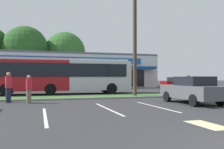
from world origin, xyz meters
TOP-DOWN VIEW (x-y plane):
  - grass_median at (0.00, 14.00)m, footprint 56.00×2.20m
  - curb_lip at (0.00, 12.78)m, footprint 56.00×0.24m
  - parking_stripe_0 at (-4.15, 6.04)m, footprint 0.12×4.80m
  - parking_stripe_1 at (-1.24, 7.42)m, footprint 0.12×4.80m
  - parking_stripe_2 at (1.37, 7.59)m, footprint 0.12×4.80m
  - parking_stripe_3 at (4.11, 7.73)m, footprint 0.12×4.80m
  - lot_arrow at (0.67, 2.73)m, footprint 0.70×1.60m
  - storefront_building at (-1.24, 35.58)m, footprint 28.75×12.51m
  - tree_mid_left at (-6.88, 42.36)m, footprint 8.03×8.03m
  - tree_mid at (0.31, 43.92)m, footprint 7.89×7.89m
  - utility_pole at (2.62, 13.80)m, footprint 3.11×2.39m
  - city_bus at (-2.47, 19.09)m, footprint 13.07×2.72m
  - car_2 at (4.05, 8.29)m, footprint 1.87×4.36m
  - car_3 at (13.72, 25.40)m, footprint 4.38×1.96m
  - pedestrian_near_bench at (6.59, 12.39)m, footprint 0.35×0.35m
  - pedestrian_by_pole at (-4.96, 11.14)m, footprint 0.33×0.33m
  - pedestrian_mid at (-6.14, 11.85)m, footprint 0.37×0.37m
  - pedestrian_far at (7.63, 11.56)m, footprint 0.32×0.32m

SIDE VIEW (x-z plane):
  - parking_stripe_0 at x=-4.15m, z-range 0.00..0.01m
  - parking_stripe_1 at x=-1.24m, z-range 0.00..0.01m
  - parking_stripe_2 at x=1.37m, z-range 0.00..0.01m
  - parking_stripe_3 at x=4.11m, z-range 0.00..0.01m
  - lot_arrow at x=0.67m, z-range 0.00..0.01m
  - grass_median at x=0.00m, z-range 0.00..0.12m
  - curb_lip at x=0.00m, z-range 0.00..0.12m
  - car_2 at x=4.05m, z-range 0.01..1.57m
  - pedestrian_far at x=7.63m, z-range 0.00..1.61m
  - car_3 at x=13.72m, z-range 0.01..1.60m
  - pedestrian_by_pole at x=-4.96m, z-range 0.00..1.65m
  - pedestrian_near_bench at x=6.59m, z-range 0.00..1.72m
  - pedestrian_mid at x=-6.14m, z-range 0.00..1.83m
  - city_bus at x=-2.47m, z-range 0.14..3.39m
  - storefront_building at x=-1.24m, z-range 0.00..5.16m
  - utility_pole at x=2.62m, z-range 0.35..11.48m
  - tree_mid at x=0.31m, z-range 1.27..11.72m
  - tree_mid_left at x=-6.88m, z-range 1.39..12.20m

